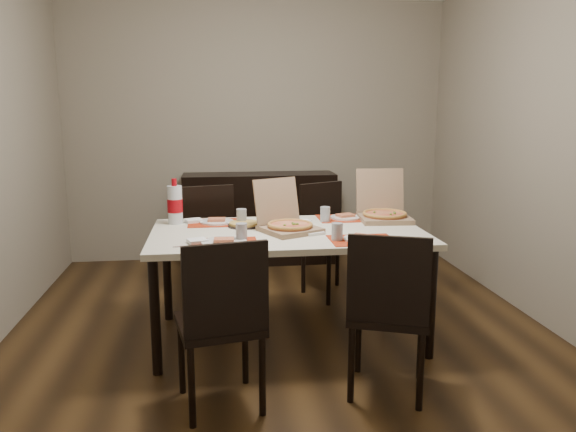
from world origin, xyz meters
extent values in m
cube|color=#402A13|center=(0.00, 0.00, -0.01)|extent=(3.80, 4.00, 0.02)
cube|color=gray|center=(0.00, 2.01, 1.30)|extent=(3.80, 0.02, 2.60)
cube|color=gray|center=(1.91, 0.00, 1.30)|extent=(0.02, 4.00, 2.60)
cube|color=black|center=(0.00, 1.78, 0.45)|extent=(1.50, 0.40, 0.90)
cube|color=beige|center=(0.04, -0.13, 0.73)|extent=(1.80, 1.00, 0.04)
cylinder|color=black|center=(-0.80, -0.57, 0.35)|extent=(0.06, 0.06, 0.71)
cylinder|color=black|center=(0.88, -0.57, 0.35)|extent=(0.06, 0.06, 0.71)
cylinder|color=black|center=(-0.80, 0.31, 0.35)|extent=(0.06, 0.06, 0.71)
cylinder|color=black|center=(0.88, 0.31, 0.35)|extent=(0.06, 0.06, 0.71)
cube|color=black|center=(-0.43, -0.96, 0.45)|extent=(0.49, 0.49, 0.04)
cube|color=black|center=(-0.40, -1.14, 0.70)|extent=(0.42, 0.11, 0.46)
cylinder|color=black|center=(-0.58, -1.17, 0.21)|extent=(0.04, 0.04, 0.43)
cylinder|color=black|center=(-0.22, -1.10, 0.21)|extent=(0.04, 0.04, 0.43)
cylinder|color=black|center=(-0.64, -0.81, 0.21)|extent=(0.04, 0.04, 0.43)
cylinder|color=black|center=(-0.29, -0.75, 0.21)|extent=(0.04, 0.04, 0.43)
cube|color=black|center=(0.49, -0.93, 0.45)|extent=(0.54, 0.54, 0.04)
cube|color=black|center=(0.42, -1.10, 0.70)|extent=(0.40, 0.18, 0.46)
cylinder|color=black|center=(0.26, -1.03, 0.21)|extent=(0.04, 0.04, 0.43)
cylinder|color=black|center=(0.59, -1.16, 0.21)|extent=(0.04, 0.04, 0.43)
cylinder|color=black|center=(0.38, -0.69, 0.21)|extent=(0.04, 0.04, 0.43)
cylinder|color=black|center=(0.72, -0.82, 0.21)|extent=(0.04, 0.04, 0.43)
cube|color=black|center=(-0.45, 0.61, 0.45)|extent=(0.51, 0.51, 0.04)
cube|color=black|center=(-0.49, 0.79, 0.70)|extent=(0.41, 0.13, 0.46)
cylinder|color=black|center=(-0.32, 0.83, 0.21)|extent=(0.04, 0.04, 0.43)
cylinder|color=black|center=(-0.67, 0.74, 0.21)|extent=(0.04, 0.04, 0.43)
cylinder|color=black|center=(-0.23, 0.48, 0.21)|extent=(0.04, 0.04, 0.43)
cylinder|color=black|center=(-0.58, 0.39, 0.21)|extent=(0.04, 0.04, 0.43)
cube|color=black|center=(0.53, 0.68, 0.45)|extent=(0.56, 0.56, 0.04)
cube|color=black|center=(0.45, 0.86, 0.70)|extent=(0.39, 0.20, 0.46)
cylinder|color=black|center=(0.61, 0.92, 0.21)|extent=(0.04, 0.04, 0.43)
cylinder|color=black|center=(0.29, 0.77, 0.21)|extent=(0.04, 0.04, 0.43)
cylinder|color=black|center=(0.76, 0.60, 0.21)|extent=(0.04, 0.04, 0.43)
cylinder|color=black|center=(0.44, 0.45, 0.21)|extent=(0.04, 0.04, 0.43)
cube|color=#B3280B|center=(-0.39, -0.43, 0.75)|extent=(0.40, 0.30, 0.00)
cylinder|color=white|center=(-0.39, -0.43, 0.76)|extent=(0.27, 0.27, 0.01)
cube|color=tan|center=(-0.39, -0.43, 0.78)|extent=(0.13, 0.10, 0.02)
cylinder|color=#92959B|center=(-0.28, -0.37, 0.81)|extent=(0.07, 0.07, 0.11)
cube|color=#B2B2B7|center=(-0.60, -0.47, 0.75)|extent=(0.20, 0.04, 0.00)
cube|color=white|center=(-0.55, -0.39, 0.76)|extent=(0.13, 0.13, 0.02)
cube|color=#B3280B|center=(0.46, -0.45, 0.75)|extent=(0.40, 0.30, 0.00)
cylinder|color=white|center=(0.46, -0.45, 0.76)|extent=(0.23, 0.23, 0.01)
cube|color=tan|center=(0.46, -0.45, 0.78)|extent=(0.15, 0.14, 0.02)
cylinder|color=#92959B|center=(0.30, -0.44, 0.81)|extent=(0.07, 0.07, 0.11)
cube|color=#B2B2B7|center=(0.68, -0.44, 0.75)|extent=(0.20, 0.04, 0.00)
cube|color=#B3280B|center=(-0.43, 0.18, 0.75)|extent=(0.40, 0.30, 0.00)
cylinder|color=white|center=(-0.43, 0.18, 0.76)|extent=(0.24, 0.24, 0.01)
cube|color=tan|center=(-0.43, 0.18, 0.78)|extent=(0.13, 0.10, 0.02)
cylinder|color=#92959B|center=(-0.26, 0.11, 0.81)|extent=(0.07, 0.07, 0.11)
cube|color=#B2B2B7|center=(-0.59, 0.21, 0.75)|extent=(0.20, 0.04, 0.00)
cube|color=white|center=(-0.59, 0.22, 0.76)|extent=(0.13, 0.13, 0.02)
cube|color=#B3280B|center=(0.51, 0.21, 0.75)|extent=(0.40, 0.30, 0.00)
cylinder|color=white|center=(0.51, 0.21, 0.76)|extent=(0.22, 0.22, 0.01)
cube|color=tan|center=(0.51, 0.21, 0.78)|extent=(0.14, 0.12, 0.02)
cylinder|color=#92959B|center=(0.34, 0.11, 0.81)|extent=(0.07, 0.07, 0.11)
cube|color=#B2B2B7|center=(0.62, 0.17, 0.75)|extent=(0.20, 0.04, 0.00)
cube|color=white|center=(0.18, -0.25, 0.76)|extent=(0.15, 0.15, 0.02)
cube|color=#886A4E|center=(0.04, -0.17, 0.77)|extent=(0.45, 0.45, 0.03)
cube|color=#886A4E|center=(-0.03, -0.02, 0.94)|extent=(0.33, 0.21, 0.30)
cylinder|color=tan|center=(0.04, -0.17, 0.79)|extent=(0.38, 0.38, 0.02)
cube|color=#886A4E|center=(0.77, 0.10, 0.77)|extent=(0.38, 0.38, 0.04)
cube|color=#886A4E|center=(0.78, 0.28, 0.95)|extent=(0.36, 0.11, 0.32)
cylinder|color=tan|center=(0.77, 0.10, 0.79)|extent=(0.32, 0.32, 0.02)
cylinder|color=black|center=(-0.25, 0.04, 0.76)|extent=(0.23, 0.23, 0.01)
cylinder|color=#D7B052|center=(-0.25, 0.04, 0.77)|extent=(0.21, 0.21, 0.02)
imported|color=white|center=(0.17, 0.06, 0.76)|extent=(0.13, 0.13, 0.03)
cylinder|color=silver|center=(-0.72, 0.20, 0.88)|extent=(0.10, 0.10, 0.27)
cylinder|color=#97060E|center=(-0.72, 0.20, 0.88)|extent=(0.11, 0.11, 0.09)
cylinder|color=#97060E|center=(-0.72, 0.20, 1.04)|extent=(0.04, 0.04, 0.05)
camera|label=1|loc=(-0.44, -3.74, 1.58)|focal=35.00mm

